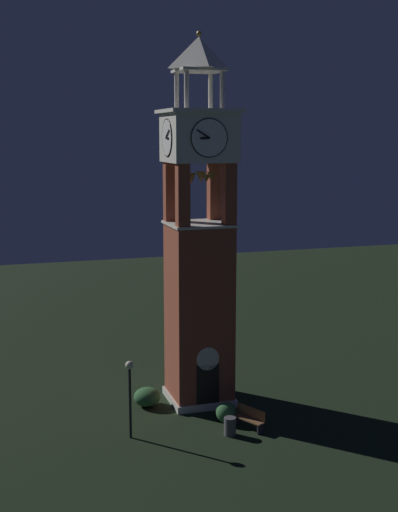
# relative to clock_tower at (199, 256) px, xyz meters

# --- Properties ---
(ground) EXTENTS (80.00, 80.00, 0.00)m
(ground) POSITION_rel_clock_tower_xyz_m (-0.00, 0.00, -7.18)
(ground) COLOR black
(clock_tower) EXTENTS (3.37, 3.37, 17.46)m
(clock_tower) POSITION_rel_clock_tower_xyz_m (0.00, 0.00, 0.00)
(clock_tower) COLOR brown
(clock_tower) RESTS_ON ground
(park_bench) EXTENTS (1.13, 1.62, 0.95)m
(park_bench) POSITION_rel_clock_tower_xyz_m (1.13, -3.84, -6.70)
(park_bench) COLOR brown
(park_bench) RESTS_ON ground
(lamp_post) EXTENTS (0.36, 0.36, 3.44)m
(lamp_post) POSITION_rel_clock_tower_xyz_m (-4.09, -3.25, -4.76)
(lamp_post) COLOR black
(lamp_post) RESTS_ON ground
(trash_bin) EXTENTS (0.52, 0.52, 0.80)m
(trash_bin) POSITION_rel_clock_tower_xyz_m (0.08, -4.26, -6.78)
(trash_bin) COLOR #4C4C51
(trash_bin) RESTS_ON ground
(shrub_near_entry) EXTENTS (1.29, 1.29, 0.90)m
(shrub_near_entry) POSITION_rel_clock_tower_xyz_m (-2.60, 0.03, -6.73)
(shrub_near_entry) COLOR #336638
(shrub_near_entry) RESTS_ON ground
(shrub_left_of_tower) EXTENTS (0.96, 0.96, 0.95)m
(shrub_left_of_tower) POSITION_rel_clock_tower_xyz_m (0.39, -2.94, -6.70)
(shrub_left_of_tower) COLOR #336638
(shrub_left_of_tower) RESTS_ON ground
(shrub_behind_bench) EXTENTS (1.14, 1.14, 0.86)m
(shrub_behind_bench) POSITION_rel_clock_tower_xyz_m (0.29, 2.72, -6.75)
(shrub_behind_bench) COLOR #336638
(shrub_behind_bench) RESTS_ON ground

